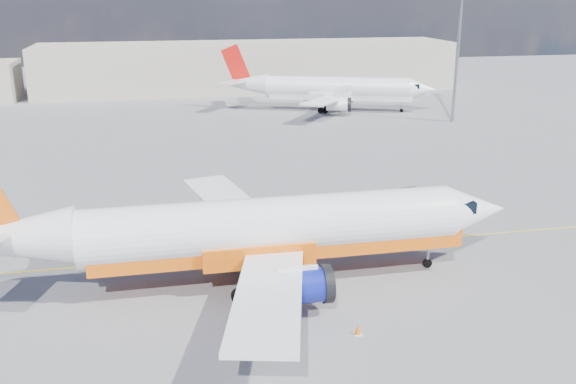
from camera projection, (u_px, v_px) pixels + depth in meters
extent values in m
plane|color=slate|center=(346.00, 264.00, 40.35)|extent=(240.00, 240.00, 0.00)
cube|color=yellow|center=(333.00, 246.00, 43.15)|extent=(70.00, 0.15, 0.01)
cube|color=#BCB4A2|center=(248.00, 66.00, 110.14)|extent=(70.00, 14.00, 8.00)
cylinder|color=white|center=(272.00, 226.00, 36.91)|extent=(21.61, 3.43, 3.34)
cone|color=white|center=(475.00, 210.00, 39.46)|extent=(3.94, 3.36, 3.34)
cone|color=white|center=(8.00, 239.00, 33.95)|extent=(6.89, 3.20, 3.17)
cube|color=black|center=(455.00, 204.00, 39.03)|extent=(1.68, 2.27, 0.69)
cube|color=#E15B0E|center=(280.00, 243.00, 37.34)|extent=(21.61, 2.84, 1.18)
cube|color=white|center=(232.00, 205.00, 43.29)|extent=(5.95, 12.19, 0.79)
cube|color=white|center=(269.00, 295.00, 30.47)|extent=(5.85, 12.19, 0.79)
cylinder|color=navy|center=(267.00, 228.00, 41.67)|extent=(3.54, 1.88, 1.87)
cylinder|color=navy|center=(297.00, 287.00, 33.43)|extent=(3.54, 1.88, 1.87)
cylinder|color=black|center=(290.00, 226.00, 41.99)|extent=(0.50, 2.06, 2.06)
cylinder|color=black|center=(326.00, 284.00, 33.75)|extent=(0.50, 2.06, 2.06)
cylinder|color=gray|center=(428.00, 249.00, 39.57)|extent=(0.18, 0.18, 2.06)
cylinder|color=black|center=(427.00, 263.00, 39.85)|extent=(0.55, 0.24, 0.55)
cylinder|color=black|center=(234.00, 262.00, 39.64)|extent=(0.89, 0.38, 0.88)
cylinder|color=black|center=(245.00, 296.00, 35.25)|extent=(0.89, 0.38, 0.88)
cylinder|color=white|center=(337.00, 88.00, 90.83)|extent=(19.99, 9.61, 3.11)
cone|color=white|center=(423.00, 89.00, 89.34)|extent=(4.48, 4.14, 3.11)
cone|color=white|center=(246.00, 84.00, 92.39)|extent=(7.01, 4.91, 2.95)
cube|color=black|center=(413.00, 86.00, 89.35)|extent=(2.16, 2.50, 0.64)
cube|color=white|center=(340.00, 95.00, 91.09)|extent=(19.80, 9.10, 1.10)
cube|color=white|center=(331.00, 87.00, 97.29)|extent=(3.95, 11.19, 0.73)
cube|color=white|center=(324.00, 101.00, 85.20)|extent=(8.48, 10.76, 0.73)
cylinder|color=white|center=(342.00, 95.00, 95.16)|extent=(3.68, 2.73, 1.74)
cylinder|color=white|center=(339.00, 105.00, 87.39)|extent=(3.68, 2.73, 1.74)
cylinder|color=black|center=(352.00, 95.00, 94.98)|extent=(1.07, 1.96, 1.92)
cylinder|color=black|center=(349.00, 105.00, 87.21)|extent=(1.07, 1.96, 1.92)
cube|color=red|center=(236.00, 64.00, 91.73)|extent=(4.13, 1.68, 5.70)
cube|color=white|center=(240.00, 77.00, 95.15)|extent=(2.12, 4.62, 0.16)
cube|color=white|center=(232.00, 82.00, 89.62)|extent=(4.37, 4.85, 0.16)
cylinder|color=gray|center=(402.00, 104.00, 90.33)|extent=(0.21, 0.21, 1.92)
cylinder|color=black|center=(401.00, 110.00, 90.59)|extent=(0.56, 0.38, 0.51)
cylinder|color=black|center=(325.00, 105.00, 93.99)|extent=(0.89, 0.60, 0.82)
cylinder|color=black|center=(323.00, 110.00, 89.85)|extent=(0.89, 0.60, 0.82)
cylinder|color=black|center=(399.00, 210.00, 49.51)|extent=(0.60, 0.32, 0.57)
cylinder|color=black|center=(410.00, 216.00, 48.10)|extent=(0.60, 0.32, 0.57)
cylinder|color=black|center=(424.00, 206.00, 50.29)|extent=(0.60, 0.32, 0.57)
cylinder|color=black|center=(435.00, 213.00, 48.88)|extent=(0.60, 0.32, 0.57)
cube|color=gold|center=(417.00, 204.00, 49.02)|extent=(3.17, 2.04, 1.13)
cube|color=black|center=(412.00, 194.00, 48.56)|extent=(1.56, 1.56, 0.68)
cube|color=white|center=(358.00, 334.00, 32.12)|extent=(0.40, 0.40, 0.04)
cone|color=orange|center=(358.00, 329.00, 32.04)|extent=(0.34, 0.34, 0.52)
cylinder|color=gray|center=(458.00, 45.00, 81.31)|extent=(0.43, 0.43, 19.60)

